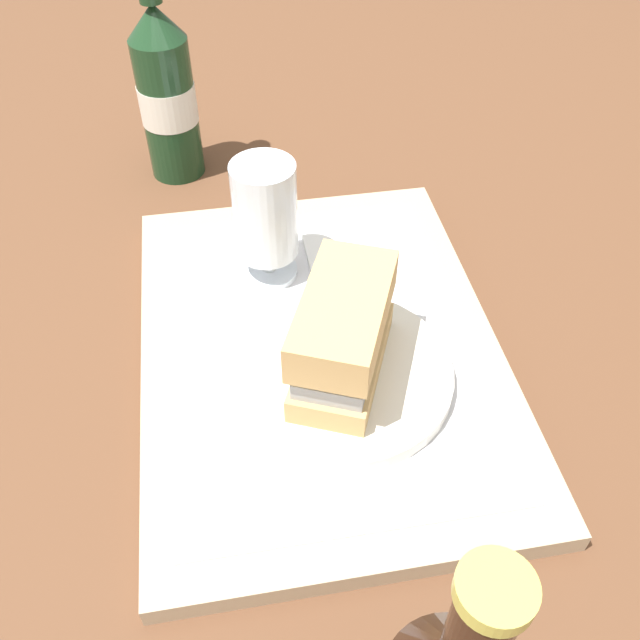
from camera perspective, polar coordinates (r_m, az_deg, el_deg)
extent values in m
plane|color=brown|center=(0.65, 0.00, -3.09)|extent=(3.00, 3.00, 0.00)
cube|color=tan|center=(0.64, 0.00, -2.50)|extent=(0.44, 0.32, 0.02)
cube|color=silver|center=(0.63, 0.00, -1.86)|extent=(0.38, 0.27, 0.00)
cylinder|color=silver|center=(0.60, 1.77, -4.42)|extent=(0.19, 0.19, 0.01)
cube|color=tan|center=(0.59, 1.81, -3.22)|extent=(0.14, 0.11, 0.02)
cube|color=#9EA3A8|center=(0.57, 1.85, -1.90)|extent=(0.13, 0.10, 0.02)
cube|color=silver|center=(0.56, 1.88, -1.07)|extent=(0.12, 0.09, 0.01)
sphere|color=#47932D|center=(0.59, 2.96, 3.07)|extent=(0.04, 0.04, 0.04)
cube|color=tan|center=(0.55, 1.94, 0.52)|extent=(0.14, 0.11, 0.04)
cylinder|color=silver|center=(0.70, -4.15, 4.01)|extent=(0.06, 0.06, 0.01)
cylinder|color=silver|center=(0.69, -4.21, 4.94)|extent=(0.01, 0.01, 0.02)
cylinder|color=silver|center=(0.65, -4.49, 8.90)|extent=(0.06, 0.06, 0.09)
cylinder|color=gold|center=(0.67, -4.34, 6.76)|extent=(0.06, 0.06, 0.03)
cylinder|color=white|center=(0.66, -4.44, 8.19)|extent=(0.05, 0.05, 0.01)
cube|color=white|center=(0.72, 1.64, 5.64)|extent=(0.09, 0.07, 0.01)
cylinder|color=#19381E|center=(0.86, -12.17, 16.40)|extent=(0.06, 0.06, 0.17)
cylinder|color=silver|center=(0.86, -12.26, 16.88)|extent=(0.07, 0.07, 0.05)
cone|color=#19381E|center=(0.82, -13.33, 22.60)|extent=(0.06, 0.06, 0.04)
cylinder|color=black|center=(0.28, 13.55, -23.05)|extent=(0.02, 0.02, 0.05)
cylinder|color=#BFB74C|center=(0.25, 14.82, -20.38)|extent=(0.03, 0.03, 0.01)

